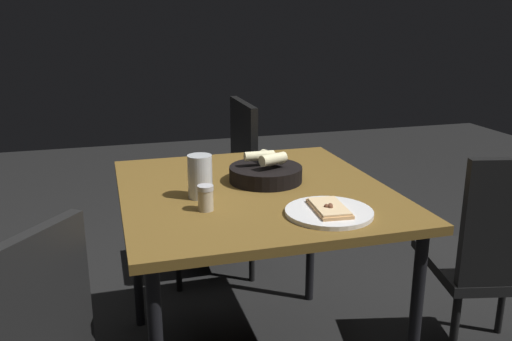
% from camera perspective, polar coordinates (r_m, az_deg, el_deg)
% --- Properties ---
extents(dining_table, '(1.01, 0.93, 0.75)m').
position_cam_1_polar(dining_table, '(1.94, -0.20, -3.74)').
color(dining_table, brown).
rests_on(dining_table, ground).
extents(pizza_plate, '(0.27, 0.27, 0.04)m').
position_cam_1_polar(pizza_plate, '(1.68, 7.72, -4.30)').
color(pizza_plate, white).
rests_on(pizza_plate, dining_table).
extents(bread_basket, '(0.27, 0.27, 0.11)m').
position_cam_1_polar(bread_basket, '(1.99, 1.06, -0.21)').
color(bread_basket, black).
rests_on(bread_basket, dining_table).
extents(beer_glass, '(0.08, 0.08, 0.15)m').
position_cam_1_polar(beer_glass, '(1.82, -5.92, -0.92)').
color(beer_glass, silver).
rests_on(beer_glass, dining_table).
extents(pepper_shaker, '(0.05, 0.05, 0.08)m').
position_cam_1_polar(pepper_shaker, '(1.70, -5.34, -3.05)').
color(pepper_shaker, '#BFB299').
rests_on(pepper_shaker, dining_table).
extents(chair_far, '(0.53, 0.53, 0.90)m').
position_cam_1_polar(chair_far, '(2.17, 24.44, -7.93)').
color(chair_far, black).
rests_on(chair_far, ground).
extents(chair_spare, '(0.44, 0.44, 0.91)m').
position_cam_1_polar(chair_spare, '(2.84, -3.50, -0.93)').
color(chair_spare, black).
rests_on(chair_spare, ground).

